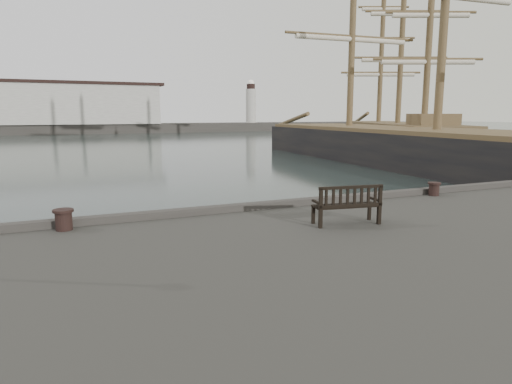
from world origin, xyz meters
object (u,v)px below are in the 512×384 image
Objects in this scene: bench at (347,212)px; tall_ship_far at (397,141)px; bollard_left at (64,220)px; bollard_right at (434,189)px; tall_ship_main at (435,158)px.

tall_ship_far reaches higher than bench.
bollard_right is at bearing -0.08° from bollard_left.
tall_ship_main is (26.40, 15.39, -0.96)m from bollard_left.
bollard_left is 1.12× the size of bollard_right.
tall_ship_far reaches higher than bollard_left.
bollard_right is 21.88m from tall_ship_main.
bollard_right is at bearing -105.24° from tall_ship_far.
tall_ship_main reaches higher than bollard_right.
tall_ship_main is 21.79m from tall_ship_far.
tall_ship_main is at bearing -99.31° from tall_ship_far.
tall_ship_far is (32.27, 35.67, -0.96)m from bench.
bollard_left is at bearing -145.91° from tall_ship_main.
bench is at bearing -18.78° from bollard_left.
bench is 0.04× the size of tall_ship_main.
tall_ship_far is (27.50, 33.60, -0.88)m from bollard_right.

